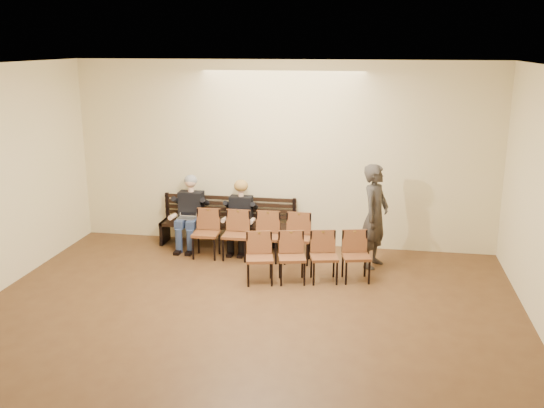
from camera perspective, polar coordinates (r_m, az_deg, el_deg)
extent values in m
plane|color=brown|center=(7.40, -5.42, -15.97)|extent=(10.00, 10.00, 0.00)
cube|color=beige|center=(11.43, 0.99, 4.65)|extent=(8.00, 0.02, 3.50)
cube|color=white|center=(6.36, -6.21, 12.22)|extent=(8.00, 10.00, 0.02)
cube|color=black|center=(11.66, -4.21, -2.90)|extent=(2.60, 0.90, 0.45)
cube|color=silver|center=(11.50, -8.04, -1.47)|extent=(0.36, 0.29, 0.24)
cylinder|color=silver|center=(11.08, -2.77, -2.04)|extent=(0.07, 0.07, 0.21)
cube|color=black|center=(11.63, -0.46, -3.44)|extent=(0.37, 0.28, 0.25)
imported|color=#332E2A|center=(10.52, 9.69, -0.42)|extent=(0.75, 0.89, 2.09)
cube|color=brown|center=(10.86, -1.98, -3.05)|extent=(2.13, 0.50, 0.87)
cube|color=brown|center=(9.89, 3.42, -5.07)|extent=(2.06, 0.90, 0.83)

